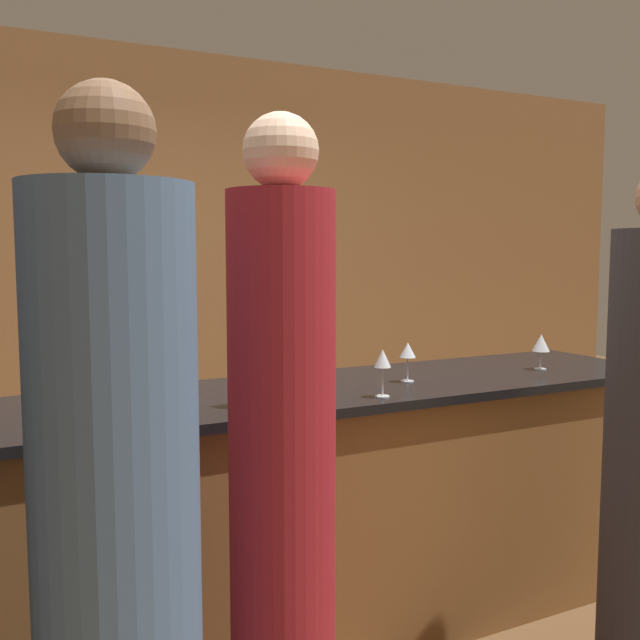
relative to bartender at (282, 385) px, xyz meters
The scene contains 12 objects.
ground_plane 1.16m from the bartender, 105.63° to the right, with size 14.00×14.00×0.00m, color brown.
back_wall 1.58m from the bartender, 98.28° to the left, with size 8.00×0.08×2.80m.
bar_counter 0.87m from the bartender, 105.63° to the right, with size 3.19×0.73×0.99m.
bartender is the anchor object (origin of this frame).
guest_0 1.58m from the bartender, 113.98° to the right, with size 0.29×0.29×1.87m.
guest_2 1.95m from the bartender, 124.96° to the right, with size 0.37×0.37×1.87m.
wine_bottle_0 1.13m from the bartender, 119.11° to the right, with size 0.07×0.07×0.30m.
wine_glass_0 1.43m from the bartender, 136.62° to the right, with size 0.06×0.06×0.16m.
wine_glass_1 1.06m from the bartender, 93.48° to the right, with size 0.06×0.06×0.17m.
wine_glass_2 0.88m from the bartender, 77.12° to the right, with size 0.06×0.06×0.16m.
wine_glass_3 1.13m from the bartender, 110.98° to the right, with size 0.08×0.08×0.17m.
wine_glass_5 1.24m from the bartender, 43.54° to the right, with size 0.08×0.08×0.16m.
Camera 1 is at (-1.20, -2.41, 1.51)m, focal length 40.00 mm.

